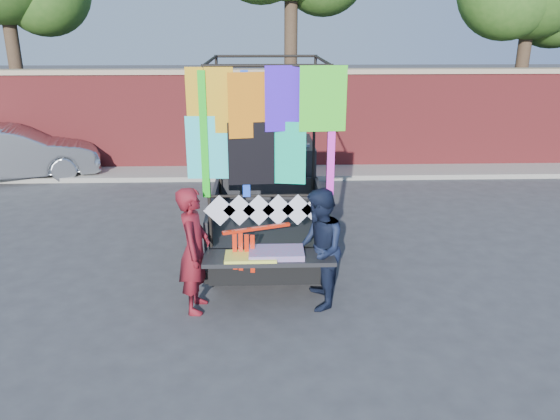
{
  "coord_description": "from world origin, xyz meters",
  "views": [
    {
      "loc": [
        0.19,
        -7.34,
        3.74
      ],
      "look_at": [
        0.43,
        0.0,
        1.21
      ],
      "focal_mm": 35.0,
      "sensor_mm": 36.0,
      "label": 1
    }
  ],
  "objects_px": {
    "sedan": "(14,153)",
    "woman": "(194,250)",
    "pickup_truck": "(267,191)",
    "man": "(319,249)"
  },
  "relations": [
    {
      "from": "pickup_truck",
      "to": "woman",
      "type": "bearing_deg",
      "value": -109.49
    },
    {
      "from": "sedan",
      "to": "woman",
      "type": "xyz_separation_m",
      "value": [
        5.25,
        -6.73,
        0.2
      ]
    },
    {
      "from": "sedan",
      "to": "woman",
      "type": "relative_size",
      "value": 2.34
    },
    {
      "from": "pickup_truck",
      "to": "sedan",
      "type": "relative_size",
      "value": 1.27
    },
    {
      "from": "sedan",
      "to": "pickup_truck",
      "type": "bearing_deg",
      "value": -137.88
    },
    {
      "from": "woman",
      "to": "man",
      "type": "xyz_separation_m",
      "value": [
        1.66,
        0.04,
        -0.03
      ]
    },
    {
      "from": "sedan",
      "to": "woman",
      "type": "height_order",
      "value": "woman"
    },
    {
      "from": "sedan",
      "to": "woman",
      "type": "bearing_deg",
      "value": -157.78
    },
    {
      "from": "pickup_truck",
      "to": "man",
      "type": "relative_size",
      "value": 3.08
    },
    {
      "from": "man",
      "to": "sedan",
      "type": "bearing_deg",
      "value": -133.0
    }
  ]
}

